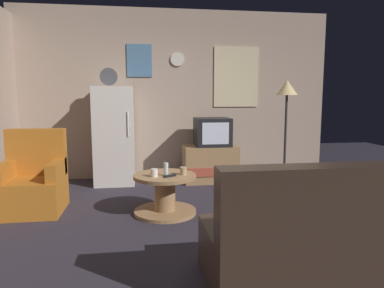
# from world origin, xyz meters

# --- Properties ---
(ground_plane) EXTENTS (12.00, 12.00, 0.00)m
(ground_plane) POSITION_xyz_m (0.00, 0.00, 0.00)
(ground_plane) COLOR #2D2833
(wall_with_art) EXTENTS (5.20, 0.12, 2.76)m
(wall_with_art) POSITION_xyz_m (0.01, 2.45, 1.38)
(wall_with_art) COLOR tan
(wall_with_art) RESTS_ON ground_plane
(fridge) EXTENTS (0.60, 0.62, 1.77)m
(fridge) POSITION_xyz_m (-1.00, 2.04, 0.75)
(fridge) COLOR silver
(fridge) RESTS_ON ground_plane
(tv_stand) EXTENTS (0.84, 0.53, 0.57)m
(tv_stand) POSITION_xyz_m (0.49, 1.95, 0.29)
(tv_stand) COLOR #9E754C
(tv_stand) RESTS_ON ground_plane
(crt_tv) EXTENTS (0.54, 0.51, 0.44)m
(crt_tv) POSITION_xyz_m (0.53, 1.95, 0.79)
(crt_tv) COLOR black
(crt_tv) RESTS_ON tv_stand
(standing_lamp) EXTENTS (0.32, 0.32, 1.59)m
(standing_lamp) POSITION_xyz_m (1.58, 1.56, 1.36)
(standing_lamp) COLOR #332D28
(standing_lamp) RESTS_ON ground_plane
(coffee_table) EXTENTS (0.72, 0.72, 0.46)m
(coffee_table) POSITION_xyz_m (-0.33, 0.47, 0.23)
(coffee_table) COLOR #9E754C
(coffee_table) RESTS_ON ground_plane
(wine_glass) EXTENTS (0.05, 0.05, 0.15)m
(wine_glass) POSITION_xyz_m (-0.32, 0.40, 0.54)
(wine_glass) COLOR silver
(wine_glass) RESTS_ON coffee_table
(mug_ceramic_white) EXTENTS (0.08, 0.08, 0.09)m
(mug_ceramic_white) POSITION_xyz_m (-0.45, 0.38, 0.51)
(mug_ceramic_white) COLOR silver
(mug_ceramic_white) RESTS_ON coffee_table
(mug_ceramic_tan) EXTENTS (0.08, 0.08, 0.09)m
(mug_ceramic_tan) POSITION_xyz_m (-0.12, 0.43, 0.51)
(mug_ceramic_tan) COLOR tan
(mug_ceramic_tan) RESTS_ON coffee_table
(remote_control) EXTENTS (0.15, 0.11, 0.02)m
(remote_control) POSITION_xyz_m (-0.28, 0.35, 0.47)
(remote_control) COLOR black
(remote_control) RESTS_ON coffee_table
(armchair) EXTENTS (0.68, 0.68, 0.96)m
(armchair) POSITION_xyz_m (-1.86, 0.79, 0.34)
(armchair) COLOR #B2661E
(armchair) RESTS_ON ground_plane
(couch) EXTENTS (1.70, 0.80, 0.92)m
(couch) POSITION_xyz_m (0.71, -1.23, 0.31)
(couch) COLOR #38281E
(couch) RESTS_ON ground_plane
(book_stack) EXTENTS (0.20, 0.18, 0.13)m
(book_stack) POSITION_xyz_m (1.07, 1.89, 0.07)
(book_stack) COLOR #4CAFB6
(book_stack) RESTS_ON ground_plane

